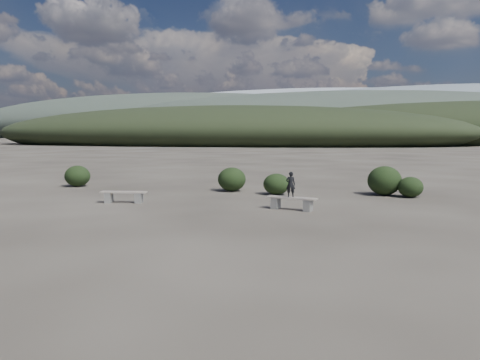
# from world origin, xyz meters

# --- Properties ---
(ground) EXTENTS (1200.00, 1200.00, 0.00)m
(ground) POSITION_xyz_m (0.00, 0.00, 0.00)
(ground) COLOR #2F2A24
(ground) RESTS_ON ground
(bench_left) EXTENTS (1.80, 0.65, 0.44)m
(bench_left) POSITION_xyz_m (-4.49, 4.61, 0.27)
(bench_left) COLOR slate
(bench_left) RESTS_ON ground
(bench_right) EXTENTS (1.83, 0.82, 0.45)m
(bench_right) POSITION_xyz_m (1.95, 4.44, 0.27)
(bench_right) COLOR slate
(bench_right) RESTS_ON ground
(seated_person) EXTENTS (0.35, 0.26, 0.89)m
(seated_person) POSITION_xyz_m (1.91, 4.45, 0.89)
(seated_person) COLOR black
(seated_person) RESTS_ON bench_right
(shrub_b) EXTENTS (1.28, 1.28, 1.09)m
(shrub_b) POSITION_xyz_m (-1.35, 9.05, 0.55)
(shrub_b) COLOR black
(shrub_b) RESTS_ON ground
(shrub_c) EXTENTS (1.14, 1.14, 0.91)m
(shrub_c) POSITION_xyz_m (0.82, 8.35, 0.46)
(shrub_c) COLOR black
(shrub_c) RESTS_ON ground
(shrub_d) EXTENTS (1.43, 1.43, 1.25)m
(shrub_d) POSITION_xyz_m (5.36, 9.23, 0.63)
(shrub_d) COLOR black
(shrub_d) RESTS_ON ground
(shrub_e) EXTENTS (1.03, 1.03, 0.86)m
(shrub_e) POSITION_xyz_m (6.36, 8.75, 0.43)
(shrub_e) COLOR black
(shrub_e) RESTS_ON ground
(shrub_f) EXTENTS (1.24, 1.24, 1.05)m
(shrub_f) POSITION_xyz_m (-9.33, 9.14, 0.52)
(shrub_f) COLOR black
(shrub_f) RESTS_ON ground
(mountain_ridges) EXTENTS (500.00, 400.00, 56.00)m
(mountain_ridges) POSITION_xyz_m (-7.48, 339.06, 10.84)
(mountain_ridges) COLOR black
(mountain_ridges) RESTS_ON ground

